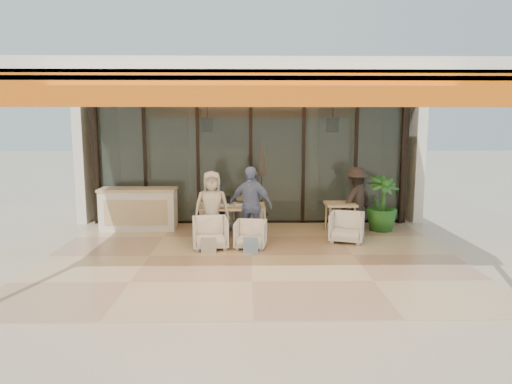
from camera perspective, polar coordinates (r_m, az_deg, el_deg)
The scene contains 21 objects.
ground at distance 9.05m, azimuth -0.55°, elevation -8.08°, with size 70.00×70.00×0.00m, color #C6B293.
terrace_floor at distance 9.05m, azimuth -0.55°, elevation -8.05°, with size 8.00×6.00×0.01m, color tan.
terrace_structure at distance 8.43m, azimuth -0.56°, elevation 13.04°, with size 8.00×6.00×3.40m.
glass_storefront at distance 11.71m, azimuth -0.66°, elevation 3.71°, with size 8.08×0.10×3.20m.
interior_block at distance 13.99m, azimuth -0.68°, elevation 7.09°, with size 9.05×3.62×3.52m.
host_counter at distance 11.48m, azimuth -14.45°, elevation -2.05°, with size 1.85×0.65×1.04m.
dining_table at distance 10.41m, azimuth -3.07°, elevation -1.99°, with size 1.50×0.90×0.93m.
chair_far_left at distance 11.42m, azimuth -4.95°, elevation -2.69°, with size 0.72×0.67×0.74m, color white.
chair_far_right at distance 11.40m, azimuth -0.73°, elevation -2.87°, with size 0.64×0.60×0.66m, color white.
chair_near_left at distance 9.57m, azimuth -5.74°, elevation -4.92°, with size 0.71×0.67×0.73m, color white.
chair_near_right at distance 9.55m, azimuth -0.69°, elevation -5.17°, with size 0.63×0.59×0.65m, color white.
diner_navy at distance 10.86m, azimuth -5.16°, elevation -1.29°, with size 0.54×0.35×1.48m, color #171F34.
diner_grey at distance 10.83m, azimuth -0.72°, elevation -1.20°, with size 0.73×0.57×1.51m, color slate.
diner_cream at distance 9.97m, azimuth -5.54°, elevation -1.90°, with size 0.77×0.50×1.58m, color beige.
diner_periwinkle at distance 9.93m, azimuth -0.70°, elevation -1.60°, with size 0.98×0.41×1.68m, color #6C7CB5.
tote_bag_cream at distance 9.23m, azimuth -5.93°, elevation -6.69°, with size 0.30×0.10×0.34m, color silver.
tote_bag_blue at distance 9.20m, azimuth -0.67°, elevation -6.70°, with size 0.30×0.10×0.34m, color #99BFD8.
side_table at distance 10.89m, azimuth 10.48°, elevation -1.91°, with size 0.70×0.70×0.74m.
side_chair at distance 10.23m, azimuth 11.27°, elevation -4.17°, with size 0.71×0.67×0.73m, color white.
standing_woman at distance 11.15m, azimuth 12.37°, elevation -0.96°, with size 1.01×0.58×1.57m, color black.
potted_palm at distance 11.39m, azimuth 15.45°, elevation -1.41°, with size 0.76×0.76×1.36m, color #1E5919.
Camera 1 is at (-0.06, -8.67, 2.59)m, focal length 32.00 mm.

